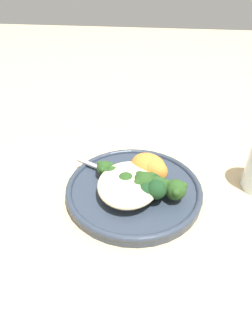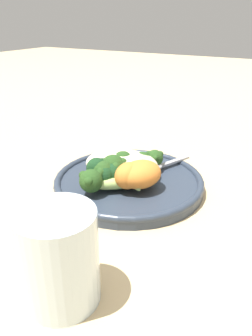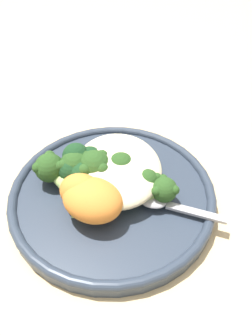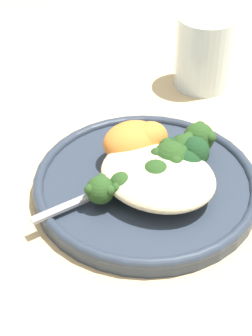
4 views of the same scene
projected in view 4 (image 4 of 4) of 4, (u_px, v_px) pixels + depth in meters
The scene contains 14 objects.
ground_plane at pixel (165, 193), 0.64m from camera, with size 4.00×4.00×0.00m, color #D6B784.
plate at pixel (146, 184), 0.63m from camera, with size 0.25×0.25×0.02m.
quinoa_mound at pixel (158, 176), 0.60m from camera, with size 0.13×0.11×0.03m, color beige.
broccoli_stalk_0 at pixel (111, 180), 0.60m from camera, with size 0.03×0.11×0.03m.
broccoli_stalk_1 at pixel (128, 176), 0.61m from camera, with size 0.05×0.10×0.03m.
broccoli_stalk_2 at pixel (155, 172), 0.61m from camera, with size 0.10×0.08×0.04m.
broccoli_stalk_3 at pixel (167, 157), 0.62m from camera, with size 0.09×0.04×0.04m.
broccoli_stalk_4 at pixel (182, 151), 0.63m from camera, with size 0.08×0.04×0.04m.
broccoli_stalk_5 at pixel (186, 141), 0.65m from camera, with size 0.09×0.09×0.04m.
sweet_potato_chunk_0 at pixel (148, 140), 0.64m from camera, with size 0.05×0.04×0.04m, color orange.
sweet_potato_chunk_1 at pixel (132, 141), 0.64m from camera, with size 0.07×0.06×0.04m, color orange.
kale_tuft at pixel (182, 155), 0.63m from camera, with size 0.06×0.06×0.04m.
spoon at pixel (94, 193), 0.60m from camera, with size 0.06×0.10×0.01m.
water_glass at pixel (204, 52), 0.79m from camera, with size 0.08×0.08×0.10m, color silver.
Camera 4 is at (-0.23, 0.42, 0.43)m, focal length 60.00 mm.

